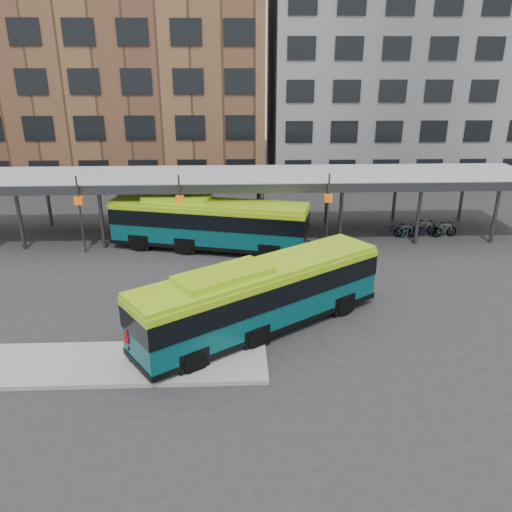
% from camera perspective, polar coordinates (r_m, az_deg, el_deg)
% --- Properties ---
extents(ground, '(120.00, 120.00, 0.00)m').
position_cam_1_polar(ground, '(22.44, -3.10, -7.93)').
color(ground, '#28282B').
rests_on(ground, ground).
extents(boarding_island, '(14.00, 3.00, 0.18)m').
position_cam_1_polar(boarding_island, '(20.67, -18.95, -11.60)').
color(boarding_island, gray).
rests_on(boarding_island, ground).
extents(canopy, '(40.00, 6.53, 4.80)m').
position_cam_1_polar(canopy, '(33.26, -3.10, 8.88)').
color(canopy, '#999B9E').
rests_on(canopy, ground).
extents(building_brick, '(26.00, 14.00, 22.00)m').
position_cam_1_polar(building_brick, '(52.71, -14.65, 20.47)').
color(building_brick, brown).
rests_on(building_brick, ground).
extents(building_grey, '(24.00, 14.00, 20.00)m').
position_cam_1_polar(building_grey, '(53.97, 15.36, 19.33)').
color(building_grey, slate).
rests_on(building_grey, ground).
extents(bus_front, '(11.05, 8.67, 3.23)m').
position_cam_1_polar(bus_front, '(21.31, 0.62, -4.47)').
color(bus_front, '#07494E').
rests_on(bus_front, ground).
extents(bus_rear, '(12.43, 5.58, 3.36)m').
position_cam_1_polar(bus_rear, '(31.06, -5.47, 3.83)').
color(bus_rear, '#07494E').
rests_on(bus_rear, ground).
extents(pedestrian, '(0.71, 0.78, 1.80)m').
position_cam_1_polar(pedestrian, '(19.78, -13.93, -9.21)').
color(pedestrian, black).
rests_on(pedestrian, boarding_island).
extents(bike_rack, '(5.03, 1.39, 1.06)m').
position_cam_1_polar(bike_rack, '(35.48, 18.11, 2.92)').
color(bike_rack, slate).
rests_on(bike_rack, ground).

